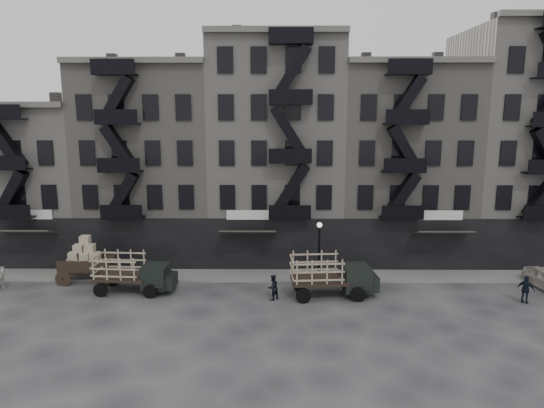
{
  "coord_description": "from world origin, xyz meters",
  "views": [
    {
      "loc": [
        0.02,
        -29.63,
        11.78
      ],
      "look_at": [
        -0.27,
        4.0,
        5.28
      ],
      "focal_mm": 32.0,
      "sensor_mm": 36.0,
      "label": 1
    }
  ],
  "objects_px": {
    "pedestrian_mid": "(273,287)",
    "stake_truck_west": "(133,270)",
    "wagon": "(86,256)",
    "policeman": "(526,290)",
    "stake_truck_east": "(331,273)"
  },
  "relations": [
    {
      "from": "wagon",
      "to": "policeman",
      "type": "bearing_deg",
      "value": -8.07
    },
    {
      "from": "stake_truck_west",
      "to": "policeman",
      "type": "distance_m",
      "value": 24.98
    },
    {
      "from": "wagon",
      "to": "stake_truck_east",
      "type": "distance_m",
      "value": 16.99
    },
    {
      "from": "stake_truck_west",
      "to": "policeman",
      "type": "bearing_deg",
      "value": -0.41
    },
    {
      "from": "wagon",
      "to": "stake_truck_west",
      "type": "bearing_deg",
      "value": -28.08
    },
    {
      "from": "stake_truck_west",
      "to": "pedestrian_mid",
      "type": "bearing_deg",
      "value": -4.44
    },
    {
      "from": "stake_truck_west",
      "to": "pedestrian_mid",
      "type": "relative_size",
      "value": 3.25
    },
    {
      "from": "wagon",
      "to": "stake_truck_west",
      "type": "relative_size",
      "value": 0.72
    },
    {
      "from": "stake_truck_west",
      "to": "policeman",
      "type": "xyz_separation_m",
      "value": [
        24.91,
        -1.67,
        -0.61
      ]
    },
    {
      "from": "wagon",
      "to": "pedestrian_mid",
      "type": "distance_m",
      "value": 13.48
    },
    {
      "from": "wagon",
      "to": "stake_truck_west",
      "type": "distance_m",
      "value": 4.33
    },
    {
      "from": "stake_truck_east",
      "to": "pedestrian_mid",
      "type": "distance_m",
      "value": 3.88
    },
    {
      "from": "pedestrian_mid",
      "to": "stake_truck_west",
      "type": "bearing_deg",
      "value": -50.85
    },
    {
      "from": "wagon",
      "to": "policeman",
      "type": "relative_size",
      "value": 2.18
    },
    {
      "from": "stake_truck_east",
      "to": "pedestrian_mid",
      "type": "relative_size",
      "value": 3.45
    }
  ]
}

